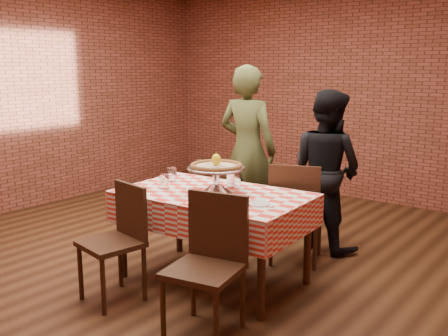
{
  "coord_description": "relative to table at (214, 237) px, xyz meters",
  "views": [
    {
      "loc": [
        3.08,
        -3.43,
        1.76
      ],
      "look_at": [
        0.57,
        -0.23,
        0.95
      ],
      "focal_mm": 40.84,
      "sensor_mm": 36.0,
      "label": 1
    }
  ],
  "objects": [
    {
      "name": "water_glass_left",
      "position": [
        -0.4,
        -0.15,
        0.44
      ],
      "size": [
        0.08,
        0.08,
        0.12
      ],
      "primitive_type": "cylinder",
      "rotation": [
        0.0,
        0.0,
        0.06
      ],
      "color": "white",
      "rests_on": "tablecloth"
    },
    {
      "name": "lemon",
      "position": [
        0.04,
        -0.01,
        0.66
      ],
      "size": [
        0.08,
        0.08,
        0.1
      ],
      "primitive_type": "ellipsoid",
      "rotation": [
        0.0,
        0.0,
        -0.03
      ],
      "color": "yellow",
      "rests_on": "pizza"
    },
    {
      "name": "chair_near_left",
      "position": [
        -0.38,
        -0.76,
        0.07
      ],
      "size": [
        0.47,
        0.47,
        0.89
      ],
      "primitive_type": null,
      "rotation": [
        0.0,
        0.0,
        -0.17
      ],
      "color": "#3F2212",
      "rests_on": "ground"
    },
    {
      "name": "back_wall",
      "position": [
        -0.53,
        3.32,
        1.08
      ],
      "size": [
        5.5,
        0.0,
        5.5
      ],
      "primitive_type": "plane",
      "rotation": [
        1.57,
        0.0,
        0.0
      ],
      "color": "brown",
      "rests_on": "ground"
    },
    {
      "name": "table",
      "position": [
        0.0,
        0.0,
        0.0
      ],
      "size": [
        1.57,
        1.0,
        0.75
      ],
      "primitive_type": "cube",
      "rotation": [
        0.0,
        0.0,
        0.06
      ],
      "color": "#3F2212",
      "rests_on": "ground"
    },
    {
      "name": "side_plate",
      "position": [
        0.5,
        -0.08,
        0.39
      ],
      "size": [
        0.18,
        0.18,
        0.01
      ],
      "primitive_type": "cylinder",
      "rotation": [
        0.0,
        0.0,
        0.06
      ],
      "color": "white",
      "rests_on": "tablecloth"
    },
    {
      "name": "pizza",
      "position": [
        0.04,
        -0.01,
        0.6
      ],
      "size": [
        0.43,
        0.43,
        0.03
      ],
      "primitive_type": "cylinder",
      "rotation": [
        0.0,
        0.0,
        -0.03
      ],
      "color": "beige",
      "rests_on": "pizza_stand"
    },
    {
      "name": "chair_far_left",
      "position": [
        -0.41,
        0.7,
        0.07
      ],
      "size": [
        0.43,
        0.43,
        0.89
      ],
      "primitive_type": null,
      "rotation": [
        0.0,
        0.0,
        3.18
      ],
      "color": "#3F2212",
      "rests_on": "ground"
    },
    {
      "name": "water_glass_right",
      "position": [
        -0.55,
        0.1,
        0.44
      ],
      "size": [
        0.08,
        0.08,
        0.12
      ],
      "primitive_type": "cylinder",
      "rotation": [
        0.0,
        0.0,
        0.06
      ],
      "color": "white",
      "rests_on": "tablecloth"
    },
    {
      "name": "sweetener_packet_b",
      "position": [
        0.59,
        -0.08,
        0.39
      ],
      "size": [
        0.06,
        0.05,
        0.0
      ],
      "primitive_type": "cube",
      "rotation": [
        0.0,
        0.0,
        -0.26
      ],
      "color": "white",
      "rests_on": "tablecloth"
    },
    {
      "name": "condiment_caddy",
      "position": [
        0.01,
        0.26,
        0.45
      ],
      "size": [
        0.1,
        0.08,
        0.13
      ],
      "primitive_type": "cube",
      "rotation": [
        0.0,
        0.0,
        -0.14
      ],
      "color": "silver",
      "rests_on": "tablecloth"
    },
    {
      "name": "pizza_stand",
      "position": [
        0.04,
        -0.01,
        0.49
      ],
      "size": [
        0.49,
        0.49,
        0.21
      ],
      "primitive_type": null,
      "rotation": [
        0.0,
        0.0,
        -0.03
      ],
      "color": "silver",
      "rests_on": "tablecloth"
    },
    {
      "name": "diner_black",
      "position": [
        0.35,
        1.31,
        0.4
      ],
      "size": [
        0.86,
        0.73,
        1.56
      ],
      "primitive_type": "imported",
      "rotation": [
        0.0,
        0.0,
        2.94
      ],
      "color": "black",
      "rests_on": "ground"
    },
    {
      "name": "tablecloth",
      "position": [
        0.0,
        0.0,
        0.25
      ],
      "size": [
        1.6,
        1.04,
        0.26
      ],
      "primitive_type": null,
      "rotation": [
        0.0,
        0.0,
        0.06
      ],
      "color": "red",
      "rests_on": "table"
    },
    {
      "name": "diner_olive",
      "position": [
        -0.55,
        1.25,
        0.52
      ],
      "size": [
        0.69,
        0.49,
        1.78
      ],
      "primitive_type": "imported",
      "rotation": [
        0.0,
        0.0,
        3.24
      ],
      "color": "#4A5329",
      "rests_on": "ground"
    },
    {
      "name": "ground",
      "position": [
        -0.53,
        0.32,
        -0.38
      ],
      "size": [
        6.0,
        6.0,
        0.0
      ],
      "primitive_type": "plane",
      "color": "black",
      "rests_on": "ground"
    },
    {
      "name": "chair_near_right",
      "position": [
        0.51,
        -0.72,
        0.09
      ],
      "size": [
        0.53,
        0.53,
        0.93
      ],
      "primitive_type": null,
      "rotation": [
        0.0,
        0.0,
        0.2
      ],
      "color": "#3F2212",
      "rests_on": "ground"
    },
    {
      "name": "sweetener_packet_a",
      "position": [
        0.64,
        -0.14,
        0.39
      ],
      "size": [
        0.06,
        0.06,
        0.0
      ],
      "primitive_type": "cube",
      "rotation": [
        0.0,
        0.0,
        0.62
      ],
      "color": "white",
      "rests_on": "tablecloth"
    },
    {
      "name": "chair_far_right",
      "position": [
        0.31,
        0.81,
        0.09
      ],
      "size": [
        0.58,
        0.58,
        0.93
      ],
      "primitive_type": null,
      "rotation": [
        0.0,
        0.0,
        3.53
      ],
      "color": "#3F2212",
      "rests_on": "ground"
    }
  ]
}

